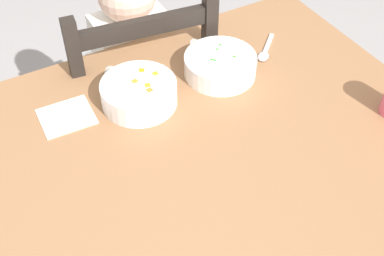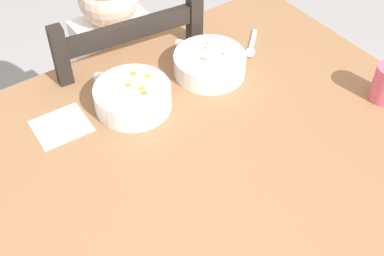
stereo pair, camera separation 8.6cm
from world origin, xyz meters
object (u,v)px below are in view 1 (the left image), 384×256
object	(u,v)px
spoon	(265,52)
bowl_of_peas	(220,65)
dining_chair	(138,102)
dining_table	(182,203)
child_figure	(136,57)
bowl_of_carrots	(139,93)

from	to	relation	value
spoon	bowl_of_peas	bearing A→B (deg)	-174.35
dining_chair	bowl_of_peas	size ratio (longest dim) A/B	4.66
dining_table	spoon	size ratio (longest dim) A/B	11.62
child_figure	spoon	xyz separation A→B (m)	(0.27, -0.28, 0.10)
child_figure	bowl_of_carrots	world-z (taller)	child_figure
child_figure	bowl_of_peas	size ratio (longest dim) A/B	4.98
dining_chair	child_figure	bearing A→B (deg)	-49.04
bowl_of_peas	dining_chair	bearing A→B (deg)	112.26
bowl_of_peas	child_figure	bearing A→B (deg)	111.71
dining_table	spoon	bearing A→B (deg)	34.22
dining_chair	bowl_of_peas	distance (m)	0.45
dining_table	bowl_of_carrots	world-z (taller)	bowl_of_carrots
bowl_of_carrots	spoon	distance (m)	0.39
child_figure	dining_table	bearing A→B (deg)	-104.27
child_figure	dining_chair	bearing A→B (deg)	130.96
bowl_of_peas	spoon	distance (m)	0.16
dining_chair	bowl_of_carrots	world-z (taller)	dining_chair
bowl_of_carrots	child_figure	bearing A→B (deg)	68.31
dining_table	child_figure	xyz separation A→B (m)	(0.14, 0.56, -0.01)
dining_chair	dining_table	bearing A→B (deg)	-103.50
bowl_of_peas	bowl_of_carrots	world-z (taller)	bowl_of_carrots
dining_chair	bowl_of_carrots	size ratio (longest dim) A/B	4.70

